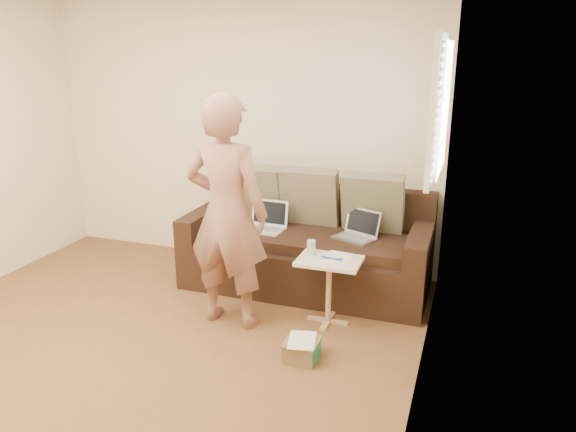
# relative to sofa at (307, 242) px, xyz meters

# --- Properties ---
(floor) EXTENTS (4.50, 4.50, 0.00)m
(floor) POSITION_rel_sofa_xyz_m (-0.85, -1.77, -0.42)
(floor) COLOR brown
(floor) RESTS_ON ground
(wall_back) EXTENTS (4.00, 0.00, 4.00)m
(wall_back) POSITION_rel_sofa_xyz_m (-0.85, 0.48, 0.87)
(wall_back) COLOR beige
(wall_back) RESTS_ON ground
(wall_right) EXTENTS (0.00, 4.50, 4.50)m
(wall_right) POSITION_rel_sofa_xyz_m (1.15, -1.77, 0.87)
(wall_right) COLOR beige
(wall_right) RESTS_ON ground
(window_blinds) EXTENTS (0.12, 0.88, 1.08)m
(window_blinds) POSITION_rel_sofa_xyz_m (1.10, -0.27, 1.28)
(window_blinds) COLOR white
(window_blinds) RESTS_ON wall_right
(sofa) EXTENTS (2.20, 0.95, 0.85)m
(sofa) POSITION_rel_sofa_xyz_m (0.00, 0.00, 0.00)
(sofa) COLOR black
(sofa) RESTS_ON ground
(pillow_left) EXTENTS (0.55, 0.29, 0.57)m
(pillow_left) POSITION_rel_sofa_xyz_m (-0.60, 0.22, 0.37)
(pillow_left) COLOR #6E6F52
(pillow_left) RESTS_ON sofa
(pillow_mid) EXTENTS (0.55, 0.27, 0.57)m
(pillow_mid) POSITION_rel_sofa_xyz_m (-0.05, 0.23, 0.37)
(pillow_mid) COLOR #6C6A4D
(pillow_mid) RESTS_ON sofa
(pillow_right) EXTENTS (0.55, 0.28, 0.57)m
(pillow_right) POSITION_rel_sofa_xyz_m (0.55, 0.21, 0.37)
(pillow_right) COLOR #6E6F52
(pillow_right) RESTS_ON sofa
(laptop_silver) EXTENTS (0.41, 0.36, 0.23)m
(laptop_silver) POSITION_rel_sofa_xyz_m (0.45, -0.04, 0.10)
(laptop_silver) COLOR #B7BABC
(laptop_silver) RESTS_ON sofa
(laptop_white) EXTENTS (0.37, 0.28, 0.26)m
(laptop_white) POSITION_rel_sofa_xyz_m (-0.39, -0.08, 0.10)
(laptop_white) COLOR white
(laptop_white) RESTS_ON sofa
(person) EXTENTS (0.68, 0.47, 1.83)m
(person) POSITION_rel_sofa_xyz_m (-0.38, -0.87, 0.49)
(person) COLOR #965652
(person) RESTS_ON ground
(side_table) EXTENTS (0.49, 0.35, 0.54)m
(side_table) POSITION_rel_sofa_xyz_m (0.38, -0.62, -0.15)
(side_table) COLOR silver
(side_table) RESTS_ON ground
(drinking_glass) EXTENTS (0.07, 0.07, 0.12)m
(drinking_glass) POSITION_rel_sofa_xyz_m (0.22, -0.58, 0.18)
(drinking_glass) COLOR silver
(drinking_glass) RESTS_ON side_table
(scissors) EXTENTS (0.18, 0.10, 0.02)m
(scissors) POSITION_rel_sofa_xyz_m (0.39, -0.63, 0.13)
(scissors) COLOR silver
(scissors) RESTS_ON side_table
(paper_on_table) EXTENTS (0.25, 0.33, 0.00)m
(paper_on_table) POSITION_rel_sofa_xyz_m (0.42, -0.59, 0.12)
(paper_on_table) COLOR white
(paper_on_table) RESTS_ON side_table
(striped_box) EXTENTS (0.24, 0.24, 0.15)m
(striped_box) POSITION_rel_sofa_xyz_m (0.35, -1.22, -0.35)
(striped_box) COLOR #CE4E1E
(striped_box) RESTS_ON ground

